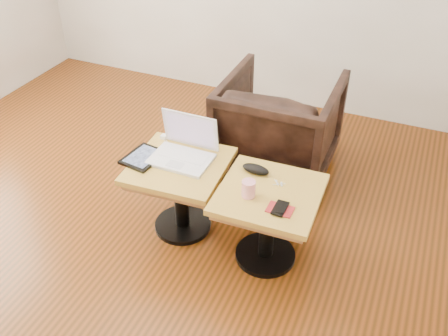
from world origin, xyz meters
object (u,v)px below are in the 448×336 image
at_px(striped_cup, 249,189).
at_px(laptop, 184,150).
at_px(armchair, 279,125).
at_px(side_table_right, 268,209).
at_px(side_table_left, 180,180).

bearing_deg(striped_cup, laptop, 158.27).
bearing_deg(laptop, armchair, 66.55).
relative_size(laptop, striped_cup, 3.70).
relative_size(side_table_right, armchair, 0.71).
distance_m(side_table_left, laptop, 0.19).
relative_size(side_table_left, striped_cup, 6.07).
relative_size(side_table_left, armchair, 0.73).
height_order(side_table_right, striped_cup, striped_cup).
xyz_separation_m(side_table_right, laptop, (-0.59, 0.12, 0.18)).
xyz_separation_m(side_table_left, side_table_right, (0.59, -0.04, 0.00)).
bearing_deg(side_table_right, laptop, 167.04).
distance_m(laptop, striped_cup, 0.53).
bearing_deg(side_table_right, striped_cup, -141.80).
bearing_deg(laptop, side_table_right, -11.03).
bearing_deg(side_table_left, side_table_right, -7.72).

